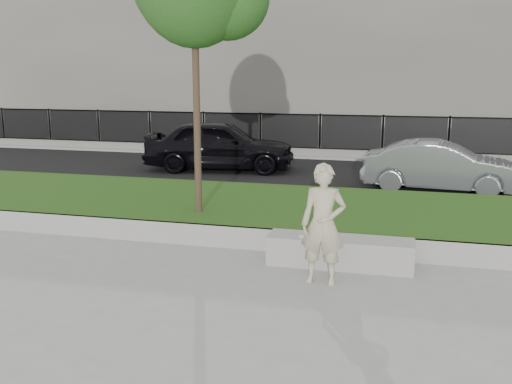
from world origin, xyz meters
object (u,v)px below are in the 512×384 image
(car_dark, at_px, (220,145))
(man, at_px, (323,224))
(book, at_px, (307,237))
(car_silver, at_px, (441,166))
(stone_bench, at_px, (340,252))

(car_dark, bearing_deg, man, -161.37)
(book, height_order, car_silver, car_silver)
(man, height_order, car_dark, man)
(car_dark, bearing_deg, stone_bench, -158.15)
(stone_bench, xyz_separation_m, man, (-0.18, -0.80, 0.66))
(book, height_order, car_dark, car_dark)
(car_dark, bearing_deg, book, -161.32)
(stone_bench, relative_size, book, 10.60)
(stone_bench, height_order, car_dark, car_dark)
(man, bearing_deg, car_silver, 75.71)
(stone_bench, relative_size, car_dark, 0.50)
(man, distance_m, book, 0.87)
(book, bearing_deg, car_silver, 33.02)
(book, bearing_deg, car_dark, 80.30)
(stone_bench, height_order, man, man)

